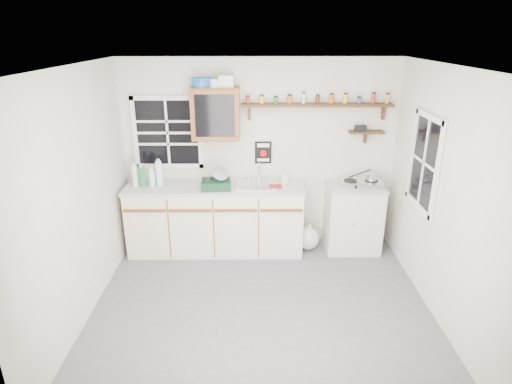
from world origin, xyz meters
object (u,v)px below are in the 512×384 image
right_cabinet (353,217)px  hotplate (361,183)px  upper_cabinet (216,114)px  spice_shelf (318,104)px  dish_rack (217,182)px  main_cabinet (216,218)px

right_cabinet → hotplate: 0.49m
right_cabinet → upper_cabinet: bearing=176.2°
right_cabinet → spice_shelf: (-0.52, 0.19, 1.47)m
spice_shelf → dish_rack: (-1.27, -0.32, -0.92)m
right_cabinet → spice_shelf: spice_shelf is taller
right_cabinet → hotplate: size_ratio=1.59×
main_cabinet → upper_cabinet: bearing=76.3°
right_cabinet → upper_cabinet: upper_cabinet is taller
main_cabinet → spice_shelf: 1.99m
upper_cabinet → dish_rack: upper_cabinet is taller
right_cabinet → dish_rack: (-1.79, -0.13, 0.55)m
spice_shelf → hotplate: (0.57, -0.21, -0.98)m
main_cabinet → spice_shelf: spice_shelf is taller
main_cabinet → upper_cabinet: (0.03, 0.14, 1.36)m
upper_cabinet → spice_shelf: bearing=3.1°
right_cabinet → upper_cabinet: (-1.80, 0.12, 1.37)m
upper_cabinet → hotplate: upper_cabinet is taller
upper_cabinet → dish_rack: 0.85m
upper_cabinet → hotplate: 2.06m
upper_cabinet → main_cabinet: bearing=-103.7°
hotplate → main_cabinet: bearing=-173.7°
right_cabinet → dish_rack: size_ratio=2.37×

